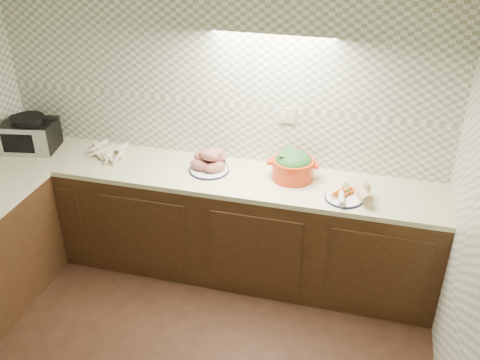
% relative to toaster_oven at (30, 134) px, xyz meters
% --- Properties ---
extents(room, '(3.60, 3.60, 2.60)m').
position_rel_toaster_oven_xyz_m(room, '(1.56, -1.52, 0.59)').
color(room, black).
rests_on(room, ground).
extents(counter, '(3.60, 3.60, 0.90)m').
position_rel_toaster_oven_xyz_m(counter, '(0.88, -0.84, -0.59)').
color(counter, black).
rests_on(counter, ground).
extents(toaster_oven, '(0.46, 0.38, 0.29)m').
position_rel_toaster_oven_xyz_m(toaster_oven, '(0.00, 0.00, 0.00)').
color(toaster_oven, black).
rests_on(toaster_oven, counter).
extents(parsnip_pile, '(0.40, 0.35, 0.07)m').
position_rel_toaster_oven_xyz_m(parsnip_pile, '(0.67, 0.03, -0.11)').
color(parsnip_pile, '#F5E9C3').
rests_on(parsnip_pile, counter).
extents(sweet_potato_plate, '(0.31, 0.31, 0.19)m').
position_rel_toaster_oven_xyz_m(sweet_potato_plate, '(1.56, 0.02, -0.06)').
color(sweet_potato_plate, '#121339').
rests_on(sweet_potato_plate, counter).
extents(onion_bowl, '(0.14, 0.14, 0.11)m').
position_rel_toaster_oven_xyz_m(onion_bowl, '(1.58, 0.13, -0.10)').
color(onion_bowl, black).
rests_on(onion_bowl, counter).
extents(dutch_oven, '(0.39, 0.34, 0.22)m').
position_rel_toaster_oven_xyz_m(dutch_oven, '(2.20, 0.07, -0.03)').
color(dutch_oven, red).
rests_on(dutch_oven, counter).
extents(veg_plate, '(0.35, 0.34, 0.13)m').
position_rel_toaster_oven_xyz_m(veg_plate, '(2.67, -0.11, -0.09)').
color(veg_plate, '#121339').
rests_on(veg_plate, counter).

